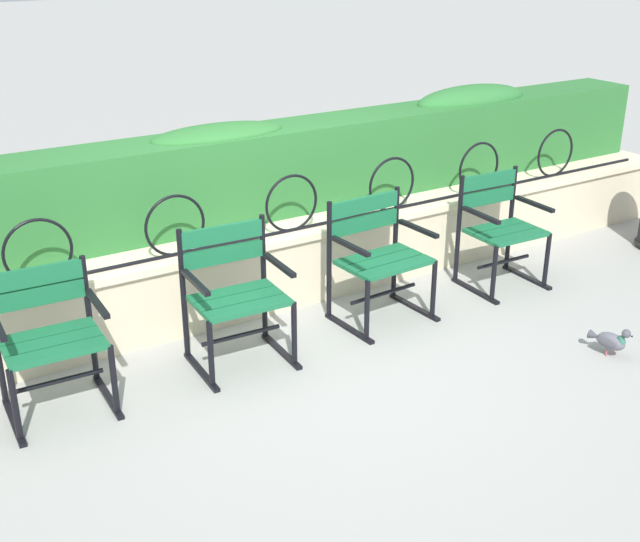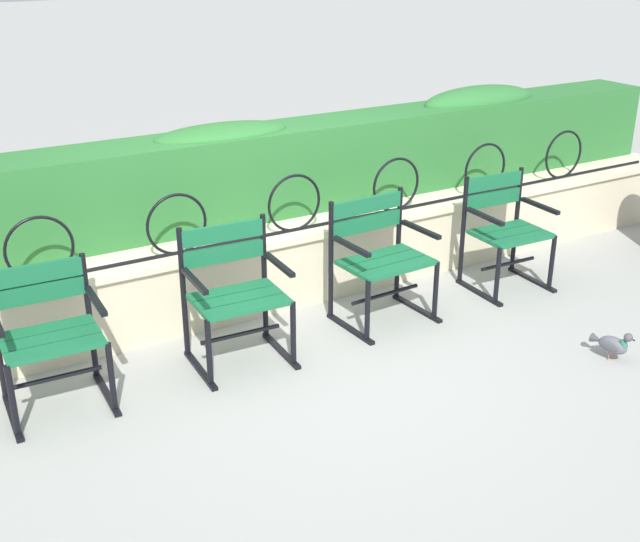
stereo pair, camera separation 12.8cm
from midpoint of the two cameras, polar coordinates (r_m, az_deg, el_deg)
The scene contains 9 objects.
ground_plane at distance 5.30m, azimuth 1.15°, elevation -5.78°, with size 60.00×60.00×0.00m, color #9E9E99.
stone_wall at distance 5.85m, azimuth -3.21°, elevation 0.14°, with size 8.18×0.41×0.56m.
iron_arch_fence at distance 5.54m, azimuth -4.84°, elevation 3.86°, with size 7.63×0.02×0.42m.
hedge_row at distance 6.00m, azimuth -5.28°, elevation 7.05°, with size 8.02×0.49×0.78m.
park_chair_leftmost at distance 4.80m, azimuth -17.86°, elevation -4.12°, with size 0.59×0.54×0.82m.
park_chair_centre_left at distance 5.07m, azimuth -5.35°, elevation -1.40°, with size 0.62×0.55×0.88m.
park_chair_centre_right at distance 5.62m, azimuth 4.86°, elevation 1.11°, with size 0.66×0.55×0.86m.
park_chair_rightmost at distance 6.30m, azimuth 13.42°, elevation 2.94°, with size 0.58×0.54×0.86m.
pigeon_near_chairs at distance 5.52m, azimuth 20.54°, elevation -4.83°, with size 0.13×0.29×0.22m.
Camera 2 is at (-2.39, -3.99, 2.55)m, focal length 45.45 mm.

